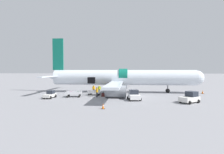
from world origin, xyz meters
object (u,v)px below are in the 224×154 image
Objects in this scene: ground_crew_loader_a at (94,89)px; suitcase_on_tarmac_upright at (103,95)px; ground_crew_supervisor at (97,92)px; baggage_cart_queued at (74,94)px; ground_crew_driver at (116,89)px; baggage_tug_mid at (134,96)px; ground_crew_loader_b at (99,89)px; airplane at (121,78)px; baggage_tug_lead at (50,95)px; baggage_cart_loading at (95,93)px; baggage_tug_rear at (190,98)px; suitcase_on_tarmac_spare at (106,94)px.

suitcase_on_tarmac_upright is (2.66, -4.38, -0.62)m from ground_crew_loader_a.
suitcase_on_tarmac_upright is (1.06, 0.50, -0.64)m from ground_crew_supervisor.
ground_crew_supervisor is (4.21, 0.22, 0.41)m from baggage_cart_queued.
ground_crew_driver is 2.19× the size of suitcase_on_tarmac_upright.
ground_crew_loader_b is at bearing 132.77° from baggage_tug_mid.
airplane is 19.26× the size of ground_crew_loader_a.
airplane is at bearing 37.77° from baggage_tug_lead.
baggage_cart_loading is at bearing 39.16° from baggage_cart_queued.
baggage_tug_mid is 0.84× the size of baggage_cart_loading.
baggage_tug_rear reaches higher than baggage_cart_queued.
ground_crew_driver is 5.06m from suitcase_on_tarmac_upright.
suitcase_on_tarmac_upright is at bearing -72.06° from ground_crew_loader_b.
ground_crew_loader_b is 5.04m from ground_crew_supervisor.
baggage_cart_queued is at bearing 24.30° from baggage_tug_lead.
ground_crew_loader_a is (-0.73, 2.38, 0.51)m from baggage_cart_loading.
ground_crew_loader_b reaches higher than baggage_cart_queued.
ground_crew_driver is (-3.51, 7.72, 0.17)m from baggage_tug_mid.
baggage_cart_queued is at bearing -158.06° from suitcase_on_tarmac_spare.
baggage_cart_queued is at bearing -125.99° from ground_crew_loader_b.
airplane reaches higher than baggage_cart_queued.
suitcase_on_tarmac_upright is at bearing -104.82° from suitcase_on_tarmac_spare.
ground_crew_loader_b is at bearing -179.59° from ground_crew_driver.
baggage_cart_loading reaches higher than suitcase_on_tarmac_spare.
baggage_tug_mid is 7.23m from ground_crew_supervisor.
ground_crew_driver is at bearing 31.88° from baggage_tug_lead.
baggage_cart_queued is 4.23m from ground_crew_supervisor.
ground_crew_driver reaches higher than baggage_cart_loading.
baggage_tug_rear is 19.05m from ground_crew_loader_a.
baggage_tug_rear is 1.94× the size of ground_crew_loader_a.
ground_crew_loader_b is 4.79m from suitcase_on_tarmac_upright.
baggage_cart_loading is 4.82m from ground_crew_driver.
suitcase_on_tarmac_spare is (0.42, 1.57, -0.04)m from suitcase_on_tarmac_upright.
baggage_cart_queued is at bearing 168.05° from baggage_tug_rear.
ground_crew_driver is (3.60, 0.03, -0.05)m from ground_crew_loader_b.
baggage_tug_lead is at bearing -137.71° from ground_crew_loader_b.
baggage_tug_rear is 15.70m from ground_crew_supervisor.
baggage_cart_loading is at bearing 31.77° from baggage_tug_lead.
suitcase_on_tarmac_upright is at bearing -45.95° from baggage_cart_loading.
ground_crew_loader_a is (-8.31, 7.54, 0.23)m from baggage_tug_mid.
ground_crew_driver reaches higher than suitcase_on_tarmac_spare.
ground_crew_supervisor is (-3.20, -5.05, 0.08)m from ground_crew_driver.
baggage_cart_loading is 4.31m from baggage_cart_queued.
ground_crew_supervisor is at bearing -154.65° from suitcase_on_tarmac_upright.
ground_crew_loader_b is (3.81, 5.24, 0.37)m from baggage_cart_queued.
baggage_cart_loading is at bearing 145.74° from baggage_tug_mid.
suitcase_on_tarmac_spare is (2.35, -0.43, -0.15)m from baggage_cart_loading.
ground_crew_loader_a reaches higher than baggage_tug_rear.
ground_crew_supervisor is at bearing -122.36° from ground_crew_driver.
baggage_tug_lead is at bearing -148.12° from ground_crew_driver.
ground_crew_loader_b is (-7.11, 7.69, 0.21)m from baggage_tug_mid.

